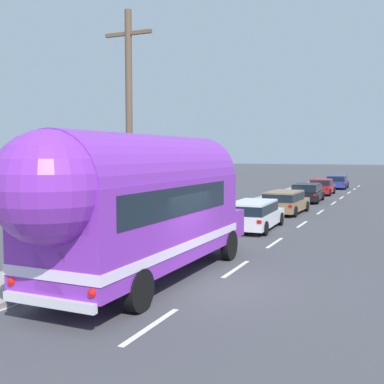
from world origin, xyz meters
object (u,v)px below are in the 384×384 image
(car_second, at_px, (285,201))
(car_third, at_px, (307,191))
(car_fourth, at_px, (321,186))
(car_lead, at_px, (254,213))
(painted_bus, at_px, (139,201))
(car_fifth, at_px, (337,181))
(utility_pole, at_px, (129,130))

(car_second, distance_m, car_third, 7.68)
(car_fourth, bearing_deg, car_lead, -89.34)
(painted_bus, height_order, car_third, painted_bus)
(car_third, distance_m, car_fourth, 7.04)
(car_lead, relative_size, car_second, 1.05)
(car_lead, xyz_separation_m, car_fourth, (-0.24, 21.31, -0.06))
(car_second, xyz_separation_m, car_fifth, (0.13, 22.65, 0.01))
(painted_bus, xyz_separation_m, car_fifth, (0.18, 39.79, -1.51))
(car_lead, bearing_deg, car_fourth, 90.66)
(car_third, bearing_deg, car_fourth, 90.70)
(painted_bus, relative_size, car_fifth, 2.36)
(utility_pole, xyz_separation_m, car_third, (2.22, 21.55, -3.64))
(painted_bus, relative_size, car_third, 2.28)
(utility_pole, xyz_separation_m, car_fifth, (2.46, 36.52, -3.63))
(car_second, height_order, car_fifth, same)
(car_fourth, relative_size, car_fifth, 0.96)
(utility_pole, relative_size, car_lead, 1.76)
(car_second, distance_m, car_fourth, 14.72)
(car_fifth, bearing_deg, car_lead, -90.16)
(painted_bus, xyz_separation_m, car_lead, (0.10, 10.55, -1.51))
(car_fourth, height_order, car_fifth, same)
(painted_bus, height_order, car_fourth, painted_bus)
(car_second, relative_size, car_fifth, 1.03)
(utility_pole, relative_size, car_fifth, 1.90)
(car_lead, height_order, car_third, same)
(utility_pole, height_order, car_fourth, utility_pole)
(utility_pole, xyz_separation_m, car_second, (2.33, 13.87, -3.64))
(car_third, bearing_deg, car_lead, -89.37)
(painted_bus, distance_m, car_fourth, 31.90)
(car_lead, bearing_deg, car_third, 90.63)
(utility_pole, bearing_deg, car_third, 84.12)
(car_lead, relative_size, car_fourth, 1.13)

